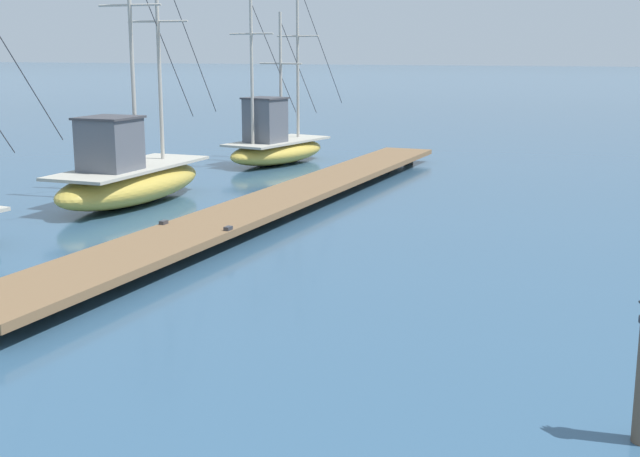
% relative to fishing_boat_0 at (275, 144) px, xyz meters
% --- Properties ---
extents(floating_dock, '(2.82, 22.65, 0.53)m').
position_rel_fishing_boat_0_xyz_m(floating_dock, '(3.85, -8.43, -0.38)').
color(floating_dock, brown).
rests_on(floating_dock, ground).
extents(fishing_boat_0, '(3.06, 7.23, 7.04)m').
position_rel_fishing_boat_0_xyz_m(fishing_boat_0, '(0.00, 0.00, 0.00)').
color(fishing_boat_0, gold).
rests_on(fishing_boat_0, ground).
extents(fishing_boat_1, '(2.28, 8.04, 7.33)m').
position_rel_fishing_boat_0_xyz_m(fishing_boat_1, '(-0.56, -8.89, 0.01)').
color(fishing_boat_1, gold).
rests_on(fishing_boat_1, ground).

